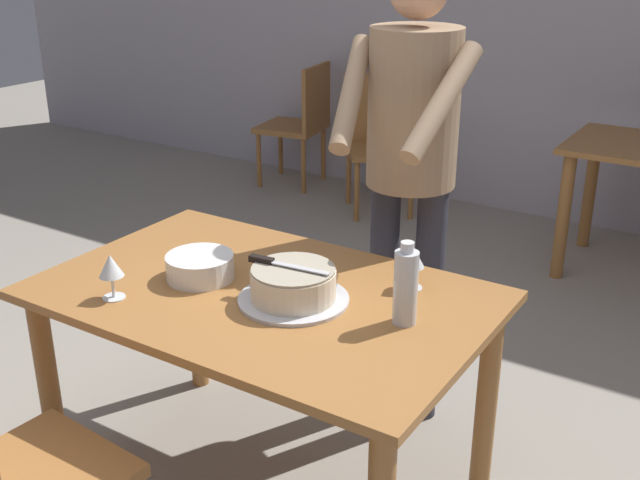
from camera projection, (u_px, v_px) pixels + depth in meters
name	position (u px, v px, depth m)	size (l,w,h in m)	color
back_wall	(574.00, 8.00, 4.72)	(10.00, 0.12, 2.70)	#ADA8B2
main_dining_table	(264.00, 324.00, 2.46)	(1.41, 0.89, 0.75)	#9E6633
cake_on_platter	(293.00, 286.00, 2.32)	(0.34, 0.34, 0.11)	silver
cake_knife	(272.00, 262.00, 2.33)	(0.27, 0.05, 0.02)	silver
plate_stack	(200.00, 267.00, 2.48)	(0.22, 0.22, 0.08)	white
wine_glass_near	(111.00, 267.00, 2.33)	(0.08, 0.08, 0.14)	silver
wine_glass_far	(413.00, 258.00, 2.39)	(0.08, 0.08, 0.14)	silver
water_bottle	(406.00, 286.00, 2.17)	(0.07, 0.07, 0.25)	silver
person_cutting_cake	(411.00, 151.00, 2.72)	(0.46, 0.57, 1.72)	#2D2D38
chair_near_side	(3.00, 477.00, 1.98)	(0.47, 0.47, 0.90)	#9E6633
background_chair_1	(378.00, 138.00, 5.19)	(0.62, 0.62, 0.90)	#9E6633
background_chair_2	(300.00, 120.00, 5.67)	(0.50, 0.50, 0.90)	#9E6633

